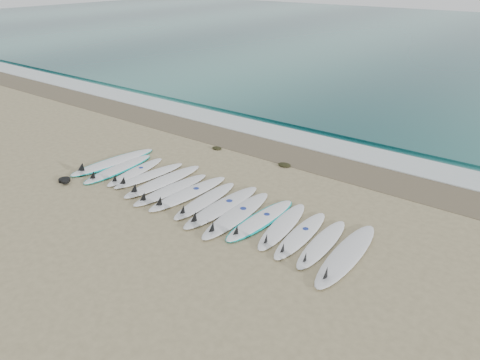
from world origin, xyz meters
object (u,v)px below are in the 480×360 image
Objects in this scene: surfboard_0 at (112,162)px; surfboard_14 at (345,256)px; surfboard_7 at (204,201)px; leash_coil at (65,180)px.

surfboard_0 reaches higher than surfboard_14.
surfboard_0 is 3.93m from surfboard_7.
surfboard_7 is at bearing 175.76° from surfboard_14.
surfboard_14 is (7.87, -0.30, 0.01)m from surfboard_0.
surfboard_0 is 1.65m from leash_coil.
surfboard_14 is 6.19× the size of leash_coil.
surfboard_7 is 0.88× the size of surfboard_14.
leash_coil is at bearing -173.38° from surfboard_14.
surfboard_7 is at bearing 1.25° from surfboard_0.
surfboard_0 is at bearing 172.24° from surfboard_7.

